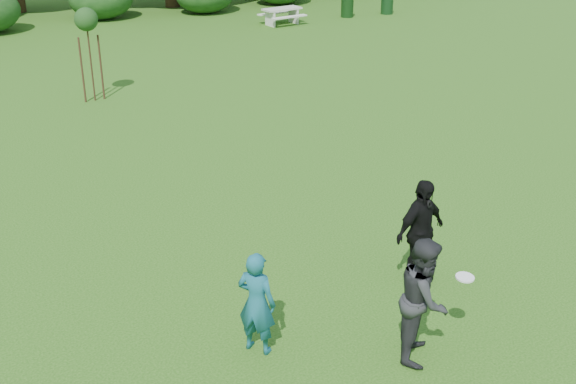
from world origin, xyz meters
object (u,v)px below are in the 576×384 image
at_px(sapling, 86,22).
at_px(trash_can_lidded, 387,3).
at_px(player_grey, 424,299).
at_px(player_black, 420,232).
at_px(player_teal, 257,303).
at_px(trash_can_near, 347,8).
at_px(picnic_table, 282,13).

bearing_deg(sapling, trash_can_lidded, 18.77).
height_order(player_grey, player_black, player_grey).
relative_size(player_teal, player_black, 0.86).
bearing_deg(player_grey, trash_can_near, 13.80).
height_order(player_black, trash_can_lidded, player_black).
height_order(player_teal, trash_can_lidded, player_teal).
distance_m(sapling, picnic_table, 13.46).
xyz_separation_m(player_teal, picnic_table, (14.27, 20.25, -0.30)).
height_order(sapling, trash_can_lidded, sapling).
xyz_separation_m(player_teal, trash_can_lidded, (20.09, 19.54, -0.28)).
distance_m(player_teal, player_grey, 2.41).
bearing_deg(sapling, player_black, -87.30).
relative_size(player_black, picnic_table, 1.05).
distance_m(sapling, trash_can_lidded, 18.46).
relative_size(player_grey, trash_can_lidded, 1.81).
bearing_deg(picnic_table, sapling, -150.20).
distance_m(player_teal, trash_can_lidded, 28.03).
distance_m(player_teal, trash_can_near, 26.88).
relative_size(sapling, picnic_table, 1.58).
distance_m(player_teal, picnic_table, 24.78).
relative_size(sapling, trash_can_lidded, 2.71).
bearing_deg(picnic_table, trash_can_lidded, -7.00).
height_order(trash_can_near, sapling, sapling).
relative_size(player_teal, picnic_table, 0.91).
bearing_deg(trash_can_near, player_teal, -131.88).
xyz_separation_m(player_black, sapling, (-0.64, 13.54, 1.47)).
bearing_deg(player_teal, picnic_table, -65.72).
bearing_deg(trash_can_near, player_grey, -126.75).
relative_size(player_black, trash_can_lidded, 1.80).
xyz_separation_m(player_black, picnic_table, (10.93, 20.16, -0.43)).
bearing_deg(player_grey, player_teal, 103.44).
bearing_deg(player_grey, trash_can_lidded, 9.65).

